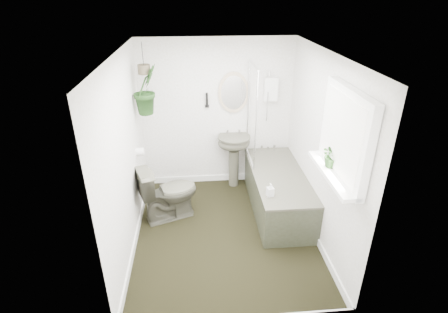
{
  "coord_description": "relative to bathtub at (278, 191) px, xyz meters",
  "views": [
    {
      "loc": [
        -0.33,
        -3.67,
        2.93
      ],
      "look_at": [
        0.0,
        0.15,
        1.05
      ],
      "focal_mm": 28.0,
      "sensor_mm": 36.0,
      "label": 1
    }
  ],
  "objects": [
    {
      "name": "shower_box",
      "position": [
        0.0,
        0.84,
        1.26
      ],
      "size": [
        0.2,
        0.1,
        0.35
      ],
      "primitive_type": "cube",
      "color": "white",
      "rests_on": "wall_back"
    },
    {
      "name": "window_sill",
      "position": [
        0.22,
        -1.2,
        0.94
      ],
      "size": [
        0.18,
        1.0,
        0.04
      ],
      "primitive_type": "cube",
      "color": "white",
      "rests_on": "wall_right"
    },
    {
      "name": "ceiling",
      "position": [
        -0.8,
        -0.5,
        2.02
      ],
      "size": [
        2.3,
        2.8,
        0.02
      ],
      "primitive_type": "cube",
      "color": "white",
      "rests_on": "ground"
    },
    {
      "name": "bath_screen",
      "position": [
        -0.33,
        0.49,
        0.99
      ],
      "size": [
        0.04,
        0.72,
        1.4
      ],
      "primitive_type": null,
      "color": "silver",
      "rests_on": "bathtub"
    },
    {
      "name": "window_blinds",
      "position": [
        0.24,
        -1.2,
        1.36
      ],
      "size": [
        0.01,
        0.86,
        0.76
      ],
      "primitive_type": "cube",
      "color": "white",
      "rests_on": "wall_right"
    },
    {
      "name": "oval_mirror",
      "position": [
        -0.55,
        0.87,
        1.21
      ],
      "size": [
        0.46,
        0.03,
        0.62
      ],
      "primitive_type": "ellipsoid",
      "color": "tan",
      "rests_on": "wall_back"
    },
    {
      "name": "soap_bottle",
      "position": [
        -0.24,
        -0.55,
        0.38
      ],
      "size": [
        0.09,
        0.1,
        0.17
      ],
      "primitive_type": "imported",
      "rotation": [
        0.0,
        0.0,
        0.22
      ],
      "color": "black",
      "rests_on": "bathtub"
    },
    {
      "name": "wall_right",
      "position": [
        0.36,
        -0.5,
        0.86
      ],
      "size": [
        0.02,
        2.8,
        2.3
      ],
      "primitive_type": "cube",
      "color": "white",
      "rests_on": "ground"
    },
    {
      "name": "wall_front",
      "position": [
        -0.8,
        -1.91,
        0.86
      ],
      "size": [
        2.3,
        0.02,
        2.3
      ],
      "primitive_type": "cube",
      "color": "white",
      "rests_on": "ground"
    },
    {
      "name": "bathtub",
      "position": [
        0.0,
        0.0,
        0.0
      ],
      "size": [
        0.72,
        1.72,
        0.58
      ],
      "primitive_type": null,
      "color": "#49483B",
      "rests_on": "floor"
    },
    {
      "name": "floor",
      "position": [
        -0.8,
        -0.5,
        -0.3
      ],
      "size": [
        2.3,
        2.8,
        0.02
      ],
      "primitive_type": "cube",
      "color": "black",
      "rests_on": "ground"
    },
    {
      "name": "pedestal_sink",
      "position": [
        -0.55,
        0.74,
        0.14
      ],
      "size": [
        0.58,
        0.52,
        0.86
      ],
      "primitive_type": null,
      "rotation": [
        0.0,
        0.0,
        0.19
      ],
      "color": "#49483B",
      "rests_on": "floor"
    },
    {
      "name": "wall_back",
      "position": [
        -0.8,
        0.91,
        0.86
      ],
      "size": [
        2.3,
        0.02,
        2.3
      ],
      "primitive_type": "cube",
      "color": "white",
      "rests_on": "ground"
    },
    {
      "name": "sill_plant",
      "position": [
        0.25,
        -1.08,
        1.09
      ],
      "size": [
        0.25,
        0.23,
        0.26
      ],
      "primitive_type": "imported",
      "rotation": [
        0.0,
        0.0,
        0.13
      ],
      "color": "black",
      "rests_on": "window_sill"
    },
    {
      "name": "wall_left",
      "position": [
        -1.96,
        -0.5,
        0.86
      ],
      "size": [
        0.02,
        2.8,
        2.3
      ],
      "primitive_type": "cube",
      "color": "white",
      "rests_on": "ground"
    },
    {
      "name": "hanging_pot",
      "position": [
        -1.77,
        0.45,
        1.67
      ],
      "size": [
        0.16,
        0.16,
        0.12
      ],
      "primitive_type": "cylinder",
      "color": "#4A4230",
      "rests_on": "ceiling"
    },
    {
      "name": "toilet_roll_holder",
      "position": [
        -1.9,
        0.2,
        0.61
      ],
      "size": [
        0.11,
        0.11,
        0.11
      ],
      "primitive_type": "cylinder",
      "rotation": [
        0.0,
        1.57,
        0.0
      ],
      "color": "white",
      "rests_on": "wall_left"
    },
    {
      "name": "window_recess",
      "position": [
        0.29,
        -1.2,
        1.36
      ],
      "size": [
        0.08,
        1.0,
        0.9
      ],
      "primitive_type": "cube",
      "color": "white",
      "rests_on": "wall_right"
    },
    {
      "name": "hanging_plant",
      "position": [
        -1.77,
        0.45,
        1.4
      ],
      "size": [
        0.45,
        0.47,
        0.66
      ],
      "primitive_type": "imported",
      "rotation": [
        0.0,
        0.0,
        0.89
      ],
      "color": "black",
      "rests_on": "ceiling"
    },
    {
      "name": "toilet",
      "position": [
        -1.53,
        -0.06,
        0.11
      ],
      "size": [
        0.88,
        0.69,
        0.79
      ],
      "primitive_type": "imported",
      "rotation": [
        0.0,
        0.0,
        1.93
      ],
      "color": "#49483B",
      "rests_on": "floor"
    },
    {
      "name": "wall_sconce",
      "position": [
        -0.95,
        0.86,
        1.11
      ],
      "size": [
        0.04,
        0.04,
        0.22
      ],
      "primitive_type": "cylinder",
      "color": "black",
      "rests_on": "wall_back"
    },
    {
      "name": "skirting",
      "position": [
        -0.8,
        -0.5,
        -0.24
      ],
      "size": [
        2.3,
        2.8,
        0.1
      ],
      "primitive_type": "cube",
      "color": "white",
      "rests_on": "floor"
    }
  ]
}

